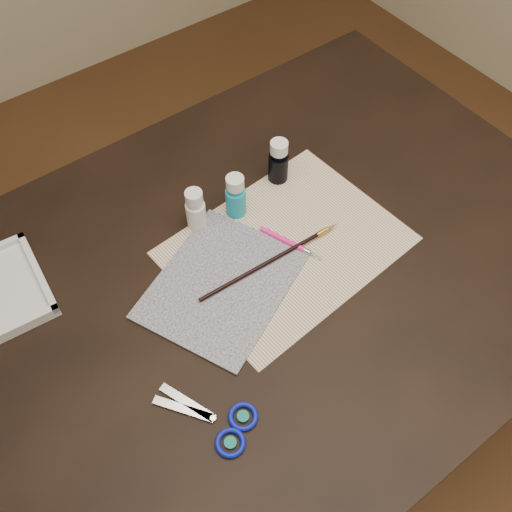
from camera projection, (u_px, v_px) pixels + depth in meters
ground at (256, 417)px, 1.65m from camera, size 3.50×3.50×0.02m
table at (256, 361)px, 1.34m from camera, size 1.30×0.90×0.75m
paper at (286, 246)px, 1.06m from camera, size 0.44×0.35×0.00m
canvas at (222, 284)px, 1.01m from camera, size 0.34×0.31×0.00m
paint_bottle_white at (196, 209)px, 1.06m from camera, size 0.05×0.05×0.09m
paint_bottle_cyan at (236, 196)px, 1.07m from camera, size 0.05×0.05×0.10m
paint_bottle_navy at (278, 161)px, 1.12m from camera, size 0.05×0.05×0.10m
paintbrush at (272, 260)px, 1.03m from camera, size 0.31×0.02×0.01m
craft_knife at (293, 244)px, 1.06m from camera, size 0.06×0.13×0.01m
scissors at (202, 418)px, 0.87m from camera, size 0.18×0.20×0.01m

